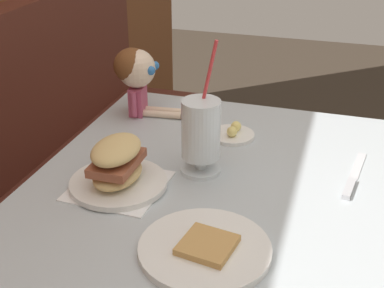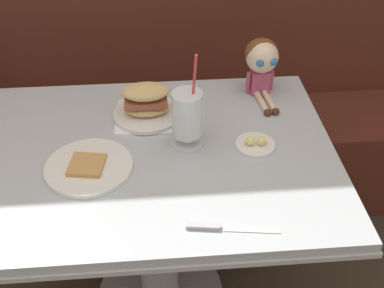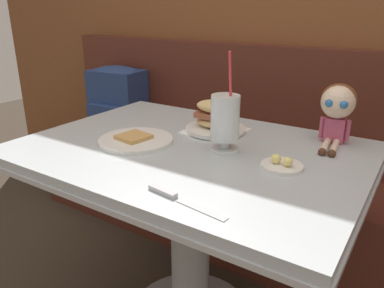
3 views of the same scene
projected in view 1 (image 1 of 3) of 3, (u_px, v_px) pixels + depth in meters
diner_table at (198, 268)px, 1.24m from camera, size 1.11×0.81×0.74m
toast_plate at (205, 248)px, 0.98m from camera, size 0.25×0.25×0.03m
milkshake_glass at (201, 132)px, 1.21m from camera, size 0.10×0.10×0.31m
sandwich_plate at (117, 169)px, 1.17m from camera, size 0.22×0.22×0.12m
butter_saucer at (233, 134)px, 1.42m from camera, size 0.12×0.12×0.04m
butter_knife at (352, 182)px, 1.20m from camera, size 0.24×0.05×0.01m
seated_doll at (137, 72)px, 1.50m from camera, size 0.12×0.22×0.20m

